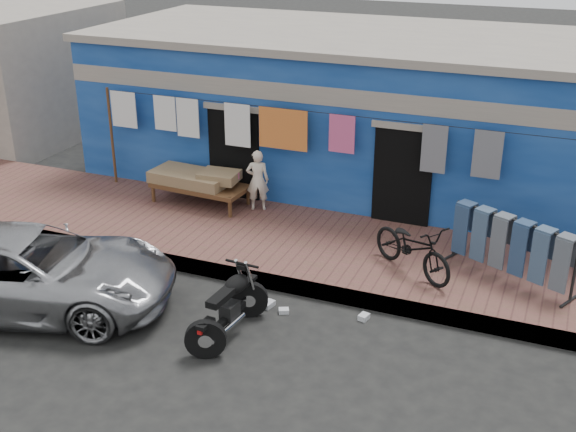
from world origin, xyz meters
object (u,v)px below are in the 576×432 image
(seated_person, at_px, (258,180))
(charpoy, at_px, (200,187))
(bicycle, at_px, (413,241))
(car, at_px, (28,269))
(jeans_rack, at_px, (512,248))
(motorcycle, at_px, (228,306))

(seated_person, bearing_deg, charpoy, -13.61)
(bicycle, bearing_deg, charpoy, 108.34)
(car, height_order, jeans_rack, jeans_rack)
(motorcycle, height_order, charpoy, motorcycle)
(car, distance_m, seated_person, 4.83)
(charpoy, bearing_deg, bicycle, -16.06)
(charpoy, bearing_deg, car, -99.17)
(car, xyz_separation_m, charpoy, (0.69, 4.28, -0.06))
(bicycle, bearing_deg, jeans_rack, -40.56)
(motorcycle, relative_size, jeans_rack, 0.71)
(seated_person, height_order, motorcycle, seated_person)
(motorcycle, distance_m, charpoy, 4.64)
(car, relative_size, seated_person, 3.77)
(charpoy, bearing_deg, motorcycle, -56.50)
(motorcycle, xyz_separation_m, jeans_rack, (3.63, 2.92, 0.29))
(bicycle, bearing_deg, motorcycle, 174.33)
(seated_person, relative_size, bicycle, 0.71)
(car, height_order, motorcycle, car)
(motorcycle, distance_m, jeans_rack, 4.67)
(bicycle, xyz_separation_m, charpoy, (-4.68, 1.35, -0.22))
(car, relative_size, charpoy, 2.20)
(car, relative_size, bicycle, 2.68)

